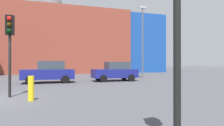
{
  "coord_description": "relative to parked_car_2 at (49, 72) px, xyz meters",
  "views": [
    {
      "loc": [
        2.55,
        -9.85,
        1.53
      ],
      "look_at": [
        8.92,
        9.11,
        1.61
      ],
      "focal_mm": 32.87,
      "sensor_mm": 36.0,
      "label": 1
    }
  ],
  "objects": [
    {
      "name": "traffic_light_island",
      "position": [
        -1.87,
        -6.86,
        1.89
      ],
      "size": [
        0.37,
        0.37,
        3.75
      ],
      "rotation": [
        0.0,
        0.0,
        -1.64
      ],
      "color": "black",
      "rests_on": "ground_plane"
    },
    {
      "name": "street_lamp",
      "position": [
        9.77,
        2.7,
        3.53
      ],
      "size": [
        0.8,
        0.24,
        7.75
      ],
      "color": "#59595E",
      "rests_on": "ground_plane"
    },
    {
      "name": "bollard_yellow_0",
      "position": [
        -0.89,
        -8.13,
        -0.36
      ],
      "size": [
        0.24,
        0.24,
        1.03
      ],
      "primitive_type": "cylinder",
      "color": "yellow",
      "rests_on": "ground_plane"
    },
    {
      "name": "building_backdrop",
      "position": [
        0.7,
        20.16,
        4.41
      ],
      "size": [
        39.84,
        12.15,
        12.52
      ],
      "color": "brown",
      "rests_on": "ground_plane"
    },
    {
      "name": "parked_car_3",
      "position": [
        5.66,
        0.0,
        -0.02
      ],
      "size": [
        3.94,
        1.93,
        1.71
      ],
      "rotation": [
        0.0,
        0.0,
        3.14
      ],
      "color": "navy",
      "rests_on": "ground_plane"
    },
    {
      "name": "parked_car_2",
      "position": [
        0.0,
        0.0,
        0.0
      ],
      "size": [
        4.05,
        1.99,
        1.75
      ],
      "rotation": [
        0.0,
        0.0,
        3.14
      ],
      "color": "navy",
      "rests_on": "ground_plane"
    }
  ]
}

